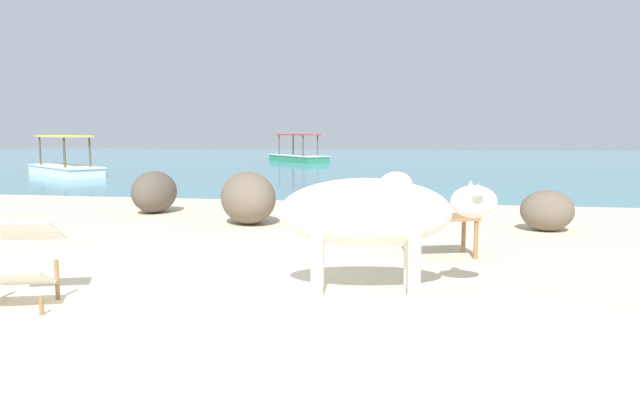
{
  "coord_description": "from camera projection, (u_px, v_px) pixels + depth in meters",
  "views": [
    {
      "loc": [
        1.66,
        -4.36,
        1.44
      ],
      "look_at": [
        0.35,
        3.0,
        0.55
      ],
      "focal_mm": 32.62,
      "sensor_mm": 36.0,
      "label": 1
    }
  ],
  "objects": [
    {
      "name": "shore_rock_medium",
      "position": [
        248.0,
        198.0,
        8.75
      ],
      "size": [
        1.26,
        1.31,
        0.79
      ],
      "primitive_type": "ellipsoid",
      "rotation": [
        0.0,
        0.0,
        2.2
      ],
      "color": "#6B5B4C",
      "rests_on": "sand_beach"
    },
    {
      "name": "shore_rock_small",
      "position": [
        547.0,
        211.0,
        8.15
      ],
      "size": [
        0.78,
        0.68,
        0.57
      ],
      "primitive_type": "ellipsoid",
      "rotation": [
        0.0,
        0.0,
        3.06
      ],
      "color": "#6B5B4C",
      "rests_on": "sand_beach"
    },
    {
      "name": "low_bench_table",
      "position": [
        441.0,
        223.0,
        6.47
      ],
      "size": [
        0.86,
        0.65,
        0.46
      ],
      "rotation": [
        0.0,
        0.0,
        0.31
      ],
      "color": "olive",
      "rests_on": "sand_beach"
    },
    {
      "name": "shore_rock_flat",
      "position": [
        423.0,
        209.0,
        9.48
      ],
      "size": [
        0.62,
        0.61,
        0.28
      ],
      "primitive_type": "ellipsoid",
      "rotation": [
        0.0,
        0.0,
        2.93
      ],
      "color": "#756651",
      "rests_on": "sand_beach"
    },
    {
      "name": "bottle",
      "position": [
        425.0,
        205.0,
        6.46
      ],
      "size": [
        0.07,
        0.07,
        0.3
      ],
      "color": "brown",
      "rests_on": "low_bench_table"
    },
    {
      "name": "shore_rock_large",
      "position": [
        154.0,
        192.0,
        9.95
      ],
      "size": [
        0.83,
        1.01,
        0.72
      ],
      "primitive_type": "ellipsoid",
      "rotation": [
        0.0,
        0.0,
        1.39
      ],
      "color": "brown",
      "rests_on": "sand_beach"
    },
    {
      "name": "water_surface",
      "position": [
        385.0,
        163.0,
        26.23
      ],
      "size": [
        60.0,
        36.0,
        0.03
      ],
      "primitive_type": "cube",
      "color": "teal",
      "rests_on": "ground"
    },
    {
      "name": "deck_chair_near",
      "position": [
        20.0,
        257.0,
        4.72
      ],
      "size": [
        0.75,
        0.89,
        0.68
      ],
      "rotation": [
        0.0,
        0.0,
        5.03
      ],
      "color": "olive",
      "rests_on": "sand_beach"
    },
    {
      "name": "sand_beach",
      "position": [
        213.0,
        307.0,
        4.71
      ],
      "size": [
        18.0,
        14.0,
        0.04
      ],
      "primitive_type": "cube",
      "color": "beige",
      "rests_on": "ground"
    },
    {
      "name": "boat_white",
      "position": [
        65.0,
        167.0,
        18.67
      ],
      "size": [
        3.64,
        3.11,
        1.29
      ],
      "rotation": [
        0.0,
        0.0,
        2.51
      ],
      "color": "white",
      "rests_on": "water_surface"
    },
    {
      "name": "cow",
      "position": [
        371.0,
        214.0,
        4.96
      ],
      "size": [
        1.89,
        0.76,
        1.06
      ],
      "rotation": [
        0.0,
        0.0,
        0.14
      ],
      "color": "silver",
      "rests_on": "sand_beach"
    },
    {
      "name": "boat_green",
      "position": [
        298.0,
        156.0,
        26.89
      ],
      "size": [
        3.36,
        3.46,
        1.29
      ],
      "rotation": [
        0.0,
        0.0,
        5.47
      ],
      "color": "#338E66",
      "rests_on": "water_surface"
    }
  ]
}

